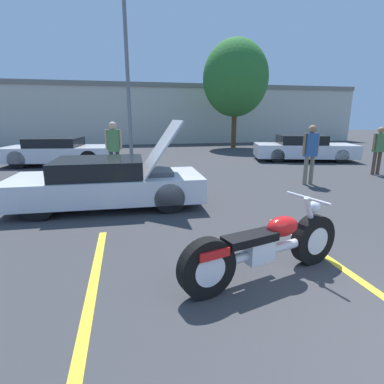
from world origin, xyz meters
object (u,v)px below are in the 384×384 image
parked_car_left_row (60,152)px  motorcycle (265,248)px  parked_car_right_row (303,148)px  light_pole (129,66)px  show_car_hood_open (109,182)px  spectator_midground (114,145)px  tree_background (235,78)px  spectator_near_motorcycle (311,149)px  spectator_by_show_car (379,147)px

parked_car_left_row → motorcycle: bearing=-58.8°
motorcycle → parked_car_right_row: 11.45m
light_pole → motorcycle: (1.32, -12.37, -3.94)m
light_pole → show_car_hood_open: 9.48m
parked_car_right_row → spectator_midground: (-8.49, -2.59, 0.55)m
tree_background → spectator_midground: tree_background is taller
parked_car_right_row → show_car_hood_open: bearing=-129.9°
parked_car_right_row → parked_car_left_row: bearing=-168.7°
tree_background → parked_car_right_row: tree_background is taller
light_pole → spectator_midground: 6.43m
tree_background → spectator_near_motorcycle: size_ratio=3.80×
motorcycle → spectator_near_motorcycle: size_ratio=1.34×
show_car_hood_open → spectator_by_show_car: show_car_hood_open is taller
tree_background → show_car_hood_open: tree_background is taller
parked_car_right_row → spectator_by_show_car: (0.52, -3.76, 0.42)m
spectator_near_motorcycle → light_pole: bearing=123.5°
spectator_by_show_car → light_pole: bearing=141.2°
show_car_hood_open → spectator_by_show_car: size_ratio=2.56×
light_pole → parked_car_right_row: bearing=-20.5°
motorcycle → parked_car_left_row: (-4.40, 10.39, 0.16)m
parked_car_left_row → parked_car_right_row: (10.86, -0.93, -0.01)m
spectator_midground → spectator_by_show_car: bearing=-7.4°
show_car_hood_open → spectator_near_motorcycle: (5.76, 1.05, 0.51)m
parked_car_left_row → spectator_by_show_car: spectator_by_show_car is taller
tree_background → spectator_by_show_car: tree_background is taller
show_car_hood_open → parked_car_left_row: show_car_hood_open is taller
parked_car_right_row → spectator_by_show_car: bearing=-66.0°
motorcycle → parked_car_right_row: (6.46, 9.46, 0.15)m
show_car_hood_open → spectator_midground: 3.20m
spectator_near_motorcycle → show_car_hood_open: bearing=-169.6°
spectator_midground → motorcycle: bearing=-73.5°
parked_car_left_row → parked_car_right_row: 10.90m
show_car_hood_open → spectator_midground: (0.03, 3.15, 0.56)m
show_car_hood_open → parked_car_left_row: (-2.34, 6.67, 0.02)m
tree_background → parked_car_right_row: 7.44m
light_pole → spectator_by_show_car: bearing=-38.8°
show_car_hood_open → tree_background: bearing=60.1°
light_pole → spectator_midground: size_ratio=4.30×
motorcycle → tree_background: bearing=55.5°
show_car_hood_open → spectator_midground: size_ratio=2.30×
show_car_hood_open → parked_car_right_row: show_car_hood_open is taller
spectator_by_show_car → show_car_hood_open: bearing=-167.7°
spectator_midground → spectator_near_motorcycle: bearing=-20.1°
spectator_near_motorcycle → spectator_by_show_car: 3.40m
light_pole → parked_car_right_row: (7.78, -2.92, -3.79)m
spectator_near_motorcycle → spectator_midground: size_ratio=0.96×
spectator_by_show_car → spectator_midground: (-9.01, 1.17, 0.13)m
parked_car_right_row → light_pole: bearing=175.6°
motorcycle → parked_car_left_row: size_ratio=0.50×
parked_car_left_row → tree_background: bearing=37.2°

